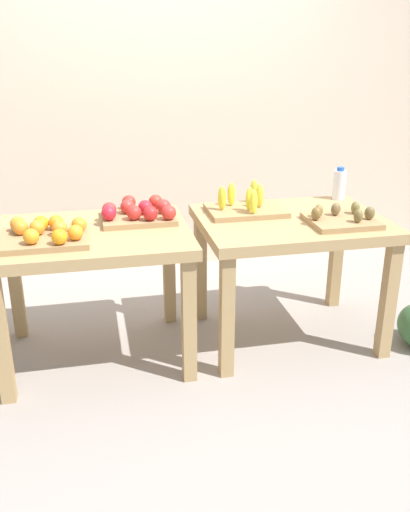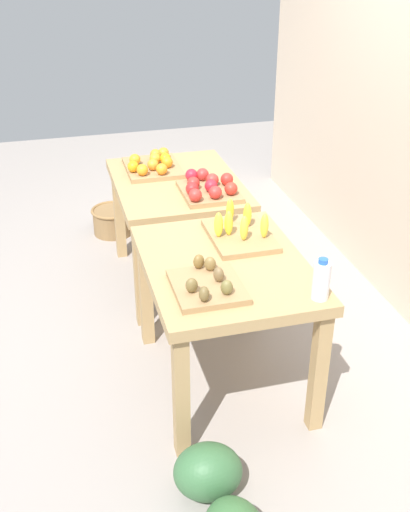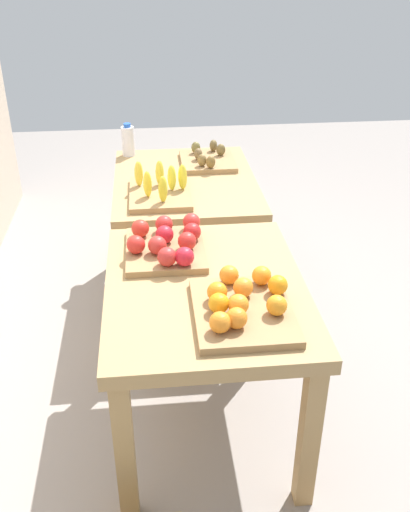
{
  "view_description": "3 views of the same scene",
  "coord_description": "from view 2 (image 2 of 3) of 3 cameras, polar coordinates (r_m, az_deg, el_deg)",
  "views": [
    {
      "loc": [
        -0.55,
        -2.84,
        1.69
      ],
      "look_at": [
        0.05,
        -0.02,
        0.57
      ],
      "focal_mm": 39.11,
      "sensor_mm": 36.0,
      "label": 1
    },
    {
      "loc": [
        3.17,
        -0.8,
        2.29
      ],
      "look_at": [
        0.09,
        0.02,
        0.53
      ],
      "focal_mm": 43.88,
      "sensor_mm": 36.0,
      "label": 2
    },
    {
      "loc": [
        -2.5,
        0.2,
        1.99
      ],
      "look_at": [
        -0.07,
        -0.05,
        0.6
      ],
      "focal_mm": 40.46,
      "sensor_mm": 36.0,
      "label": 3
    }
  ],
  "objects": [
    {
      "name": "cardboard_produce_box",
      "position": [
        5.19,
        -1.27,
        4.3
      ],
      "size": [
        0.4,
        0.3,
        0.26
      ],
      "primitive_type": "cube",
      "color": "tan",
      "rests_on": "ground_plane"
    },
    {
      "name": "display_table_left",
      "position": [
        4.15,
        -2.56,
        5.48
      ],
      "size": [
        1.04,
        0.8,
        0.75
      ],
      "color": "#A68555",
      "rests_on": "ground_plane"
    },
    {
      "name": "apple_bin",
      "position": [
        3.88,
        0.28,
        6.27
      ],
      "size": [
        0.42,
        0.36,
        0.11
      ],
      "color": "#9D794E",
      "rests_on": "display_table_left"
    },
    {
      "name": "banana_crate",
      "position": [
        3.35,
        3.17,
        2.25
      ],
      "size": [
        0.44,
        0.32,
        0.17
      ],
      "color": "#9D794E",
      "rests_on": "display_table_right"
    },
    {
      "name": "display_table_right",
      "position": [
        3.19,
        1.83,
        -2.28
      ],
      "size": [
        1.04,
        0.8,
        0.75
      ],
      "color": "#A68555",
      "rests_on": "ground_plane"
    },
    {
      "name": "water_bottle",
      "position": [
        2.84,
        10.55,
        -2.18
      ],
      "size": [
        0.08,
        0.08,
        0.2
      ],
      "color": "silver",
      "rests_on": "display_table_right"
    },
    {
      "name": "wicker_basket",
      "position": [
        5.09,
        -8.38,
        3.26
      ],
      "size": [
        0.34,
        0.34,
        0.21
      ],
      "color": "olive",
      "rests_on": "ground_plane"
    },
    {
      "name": "kiwi_bin",
      "position": [
        2.89,
        0.24,
        -2.6
      ],
      "size": [
        0.36,
        0.32,
        0.1
      ],
      "color": "#9D794E",
      "rests_on": "display_table_right"
    },
    {
      "name": "orange_bin",
      "position": [
        4.28,
        -4.76,
        8.29
      ],
      "size": [
        0.44,
        0.37,
        0.11
      ],
      "color": "#9D794E",
      "rests_on": "display_table_left"
    },
    {
      "name": "watermelon_pile",
      "position": [
        2.82,
        1.34,
        -21.19
      ],
      "size": [
        0.62,
        0.34,
        0.26
      ],
      "color": "#366435",
      "rests_on": "ground_plane"
    },
    {
      "name": "ground_plane",
      "position": [
        3.99,
        -0.6,
        -6.13
      ],
      "size": [
        8.0,
        8.0,
        0.0
      ],
      "primitive_type": "plane",
      "color": "gray"
    }
  ]
}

